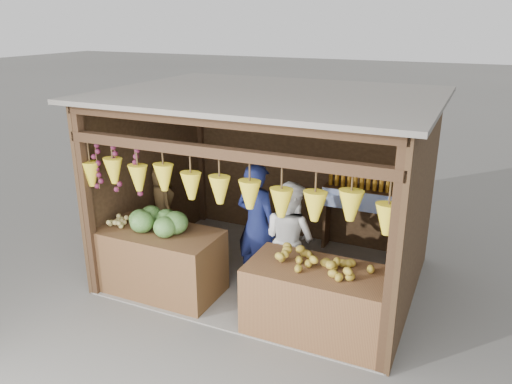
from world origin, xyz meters
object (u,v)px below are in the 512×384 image
at_px(counter_left, 158,261).
at_px(vendor_seated, 163,202).
at_px(man_standing, 257,225).
at_px(counter_right, 320,302).
at_px(woman_standing, 290,238).

xyz_separation_m(counter_left, vendor_seated, (-0.59, 1.01, 0.42)).
height_order(man_standing, vendor_seated, man_standing).
height_order(counter_left, vendor_seated, vendor_seated).
height_order(counter_left, man_standing, man_standing).
bearing_deg(counter_right, man_standing, 146.48).
bearing_deg(woman_standing, counter_left, 47.08).
relative_size(counter_right, man_standing, 0.97).
relative_size(counter_left, man_standing, 0.97).
xyz_separation_m(counter_left, counter_right, (2.31, -0.05, -0.02)).
bearing_deg(man_standing, vendor_seated, 4.35).
bearing_deg(man_standing, counter_left, 46.18).
height_order(counter_left, woman_standing, woman_standing).
bearing_deg(counter_right, vendor_seated, 159.95).
bearing_deg(counter_right, counter_left, 178.82).
distance_m(counter_right, woman_standing, 1.09).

